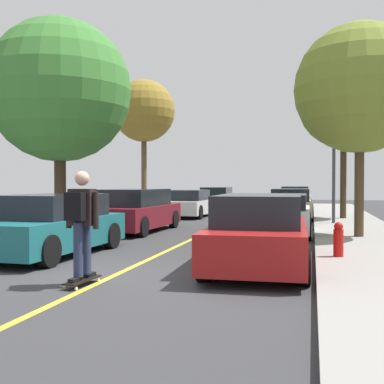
{
  "coord_description": "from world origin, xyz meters",
  "views": [
    {
      "loc": [
        3.38,
        -8.02,
        1.63
      ],
      "look_at": [
        -0.08,
        5.84,
        1.36
      ],
      "focal_mm": 45.23,
      "sensor_mm": 36.0,
      "label": 1
    }
  ],
  "objects_px": {
    "parked_car_left_far": "(188,204)",
    "skateboard": "(82,280)",
    "parked_car_left_farthest": "(216,198)",
    "parked_car_left_nearest": "(49,225)",
    "street_tree_left_nearest": "(60,91)",
    "parked_car_right_far": "(290,204)",
    "skateboarder": "(81,218)",
    "parked_car_right_nearest": "(260,232)",
    "parked_car_right_near": "(281,214)",
    "fire_hydrant": "(338,240)",
    "parked_car_right_farthest": "(296,198)",
    "street_tree_right_nearest": "(360,89)",
    "street_tree_right_near": "(344,103)",
    "streetlamp": "(334,135)",
    "street_tree_left_near": "(144,111)",
    "parked_car_left_near": "(135,211)"
  },
  "relations": [
    {
      "from": "parked_car_left_nearest",
      "to": "parked_car_left_farthest",
      "type": "xyz_separation_m",
      "value": [
        -0.0,
        19.6,
        0.01
      ]
    },
    {
      "from": "parked_car_left_farthest",
      "to": "skateboard",
      "type": "distance_m",
      "value": 22.53
    },
    {
      "from": "street_tree_left_nearest",
      "to": "skateboard",
      "type": "bearing_deg",
      "value": -58.45
    },
    {
      "from": "parked_car_right_near",
      "to": "parked_car_right_far",
      "type": "relative_size",
      "value": 1.02
    },
    {
      "from": "street_tree_left_nearest",
      "to": "skateboarder",
      "type": "distance_m",
      "value": 9.31
    },
    {
      "from": "parked_car_left_far",
      "to": "parked_car_right_near",
      "type": "xyz_separation_m",
      "value": [
        4.79,
        -6.6,
        0.0
      ]
    },
    {
      "from": "parked_car_left_far",
      "to": "skateboard",
      "type": "distance_m",
      "value": 15.51
    },
    {
      "from": "street_tree_left_near",
      "to": "street_tree_right_near",
      "type": "height_order",
      "value": "street_tree_right_near"
    },
    {
      "from": "parked_car_left_farthest",
      "to": "parked_car_right_farthest",
      "type": "xyz_separation_m",
      "value": [
        4.79,
        0.35,
        0.02
      ]
    },
    {
      "from": "street_tree_left_near",
      "to": "skateboard",
      "type": "relative_size",
      "value": 7.66
    },
    {
      "from": "skateboard",
      "to": "street_tree_left_nearest",
      "type": "bearing_deg",
      "value": 121.55
    },
    {
      "from": "parked_car_left_far",
      "to": "skateboarder",
      "type": "height_order",
      "value": "skateboarder"
    },
    {
      "from": "parked_car_right_nearest",
      "to": "streetlamp",
      "type": "xyz_separation_m",
      "value": [
        1.75,
        9.29,
        2.74
      ]
    },
    {
      "from": "parked_car_left_far",
      "to": "parked_car_left_farthest",
      "type": "height_order",
      "value": "parked_car_left_farthest"
    },
    {
      "from": "parked_car_left_nearest",
      "to": "street_tree_left_nearest",
      "type": "relative_size",
      "value": 0.63
    },
    {
      "from": "parked_car_left_nearest",
      "to": "skateboard",
      "type": "height_order",
      "value": "parked_car_left_nearest"
    },
    {
      "from": "parked_car_right_far",
      "to": "skateboard",
      "type": "xyz_separation_m",
      "value": [
        -2.56,
        -15.64,
        -0.58
      ]
    },
    {
      "from": "street_tree_left_nearest",
      "to": "parked_car_left_nearest",
      "type": "bearing_deg",
      "value": -63.45
    },
    {
      "from": "parked_car_right_near",
      "to": "street_tree_right_near",
      "type": "height_order",
      "value": "street_tree_right_near"
    },
    {
      "from": "street_tree_right_nearest",
      "to": "streetlamp",
      "type": "distance_m",
      "value": 4.62
    },
    {
      "from": "parked_car_right_near",
      "to": "street_tree_left_near",
      "type": "xyz_separation_m",
      "value": [
        -7.04,
        6.68,
        4.5
      ]
    },
    {
      "from": "parked_car_left_near",
      "to": "skateboard",
      "type": "xyz_separation_m",
      "value": [
        2.24,
        -8.25,
        -0.62
      ]
    },
    {
      "from": "parked_car_left_farthest",
      "to": "skateboard",
      "type": "xyz_separation_m",
      "value": [
        2.24,
        -22.41,
        -0.59
      ]
    },
    {
      "from": "parked_car_left_farthest",
      "to": "parked_car_right_nearest",
      "type": "distance_m",
      "value": 20.56
    },
    {
      "from": "parked_car_right_far",
      "to": "parked_car_left_nearest",
      "type": "bearing_deg",
      "value": -110.48
    },
    {
      "from": "parked_car_right_near",
      "to": "street_tree_right_nearest",
      "type": "relative_size",
      "value": 0.79
    },
    {
      "from": "parked_car_left_near",
      "to": "skateboarder",
      "type": "relative_size",
      "value": 2.68
    },
    {
      "from": "street_tree_left_nearest",
      "to": "parked_car_left_far",
      "type": "bearing_deg",
      "value": 74.37
    },
    {
      "from": "street_tree_right_nearest",
      "to": "parked_car_right_nearest",
      "type": "bearing_deg",
      "value": -115.22
    },
    {
      "from": "parked_car_right_far",
      "to": "skateboarder",
      "type": "distance_m",
      "value": 15.88
    },
    {
      "from": "parked_car_left_far",
      "to": "parked_car_left_farthest",
      "type": "bearing_deg",
      "value": 90.01
    },
    {
      "from": "parked_car_right_nearest",
      "to": "fire_hydrant",
      "type": "height_order",
      "value": "parked_car_right_nearest"
    },
    {
      "from": "parked_car_left_nearest",
      "to": "parked_car_left_far",
      "type": "relative_size",
      "value": 1.05
    },
    {
      "from": "parked_car_right_near",
      "to": "parked_car_right_farthest",
      "type": "bearing_deg",
      "value": 90.0
    },
    {
      "from": "parked_car_right_nearest",
      "to": "parked_car_right_far",
      "type": "relative_size",
      "value": 1.03
    },
    {
      "from": "parked_car_left_farthest",
      "to": "parked_car_right_near",
      "type": "xyz_separation_m",
      "value": [
        4.8,
        -13.67,
        -0.04
      ]
    },
    {
      "from": "parked_car_left_farthest",
      "to": "street_tree_right_near",
      "type": "distance_m",
      "value": 11.51
    },
    {
      "from": "street_tree_left_near",
      "to": "skateboarder",
      "type": "relative_size",
      "value": 3.81
    },
    {
      "from": "parked_car_left_far",
      "to": "skateboard",
      "type": "bearing_deg",
      "value": -81.7
    },
    {
      "from": "parked_car_right_farthest",
      "to": "street_tree_left_nearest",
      "type": "bearing_deg",
      "value": -114.49
    },
    {
      "from": "street_tree_right_nearest",
      "to": "fire_hydrant",
      "type": "relative_size",
      "value": 8.47
    },
    {
      "from": "parked_car_left_far",
      "to": "street_tree_right_near",
      "type": "height_order",
      "value": "street_tree_right_near"
    },
    {
      "from": "street_tree_left_near",
      "to": "fire_hydrant",
      "type": "bearing_deg",
      "value": -55.04
    },
    {
      "from": "fire_hydrant",
      "to": "street_tree_right_nearest",
      "type": "bearing_deg",
      "value": 79.37
    },
    {
      "from": "parked_car_right_nearest",
      "to": "street_tree_left_nearest",
      "type": "relative_size",
      "value": 0.69
    },
    {
      "from": "parked_car_left_far",
      "to": "parked_car_right_near",
      "type": "distance_m",
      "value": 8.16
    },
    {
      "from": "parked_car_right_near",
      "to": "street_tree_right_nearest",
      "type": "distance_m",
      "value": 4.53
    },
    {
      "from": "fire_hydrant",
      "to": "streetlamp",
      "type": "xyz_separation_m",
      "value": [
        0.25,
        8.5,
        2.94
      ]
    },
    {
      "from": "parked_car_right_nearest",
      "to": "street_tree_right_nearest",
      "type": "distance_m",
      "value": 6.36
    },
    {
      "from": "street_tree_left_nearest",
      "to": "street_tree_right_near",
      "type": "relative_size",
      "value": 1.01
    }
  ]
}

